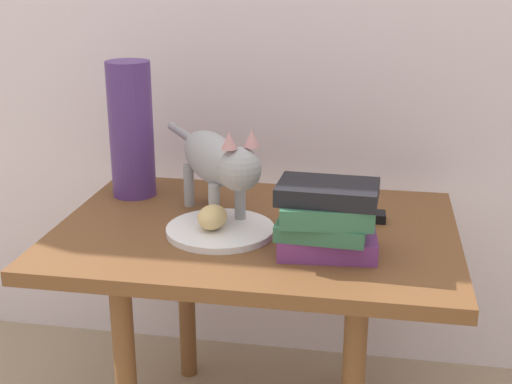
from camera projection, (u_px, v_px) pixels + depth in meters
The scene contains 7 objects.
side_table at pixel (256, 256), 1.53m from camera, with size 0.86×0.61×0.54m.
plate at pixel (220, 230), 1.47m from camera, with size 0.23×0.23×0.01m, color white.
bread_roll at pixel (212, 217), 1.46m from camera, with size 0.08×0.06×0.05m, color #E0BC7A.
cat at pixel (217, 161), 1.52m from camera, with size 0.30×0.41×0.23m.
book_stack at pixel (326, 219), 1.35m from camera, with size 0.20×0.16×0.15m.
green_vase at pixel (131, 130), 1.66m from camera, with size 0.10×0.10×0.33m, color #4C2D72.
tv_remote at pixel (351, 216), 1.55m from camera, with size 0.15×0.04×0.02m, color black.
Camera 1 is at (0.24, -1.38, 1.10)m, focal length 49.03 mm.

